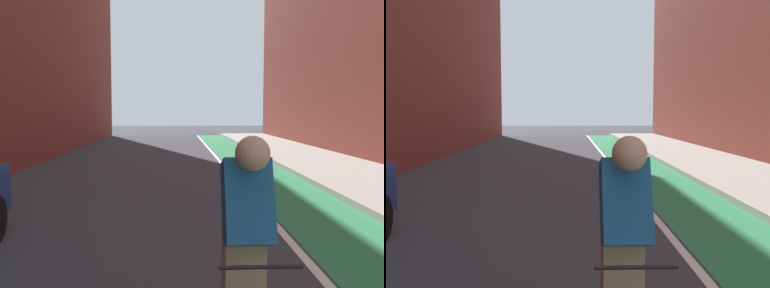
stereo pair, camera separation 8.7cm
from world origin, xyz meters
TOP-DOWN VIEW (x-y plane):
  - ground_plane at (0.00, 14.53)m, footprint 81.53×81.53m
  - bike_lane_paint at (2.99, 16.53)m, footprint 1.60×37.06m
  - lane_divider_stripe at (2.09, 16.53)m, footprint 0.12×37.06m
  - sidewalk_right at (5.35, 16.53)m, footprint 3.12×37.06m
  - cyclist_mid at (1.00, 7.43)m, footprint 0.48×1.74m

SIDE VIEW (x-z plane):
  - ground_plane at x=0.00m, z-range 0.00..0.00m
  - bike_lane_paint at x=2.99m, z-range 0.00..0.00m
  - lane_divider_stripe at x=2.09m, z-range 0.00..0.00m
  - sidewalk_right at x=5.35m, z-range 0.00..0.14m
  - cyclist_mid at x=1.00m, z-range 0.04..1.66m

